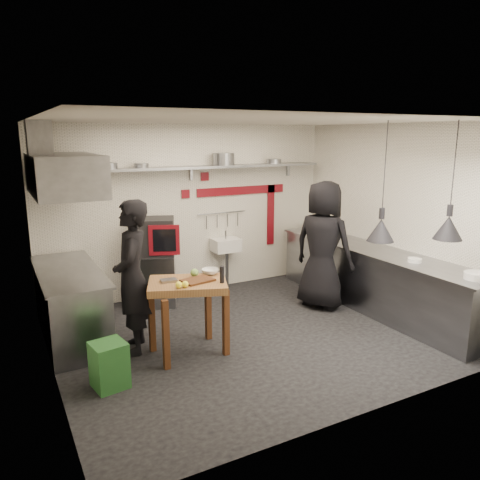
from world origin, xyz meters
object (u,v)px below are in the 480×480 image
chef_left (132,277)px  chef_right (323,245)px  combi_oven (156,237)px  prep_table (188,317)px  oven_stand (156,280)px  green_bin (109,365)px

chef_left → chef_right: (2.99, 0.14, 0.04)m
combi_oven → prep_table: 1.96m
oven_stand → chef_left: (-0.75, -1.45, 0.54)m
green_bin → combi_oven: bearing=60.0°
combi_oven → chef_left: chef_left is taller
combi_oven → oven_stand: bearing=-165.2°
combi_oven → chef_right: bearing=-8.8°
combi_oven → chef_left: 1.65m
oven_stand → combi_oven: (0.03, -0.00, 0.69)m
combi_oven → chef_right: chef_right is taller
combi_oven → prep_table: combi_oven is taller
green_bin → prep_table: 1.12m
oven_stand → prep_table: 1.86m
green_bin → chef_right: bearing=14.2°
oven_stand → chef_left: size_ratio=0.42×
oven_stand → chef_left: chef_left is taller
oven_stand → prep_table: bearing=-74.0°
prep_table → chef_right: chef_right is taller
oven_stand → combi_oven: combi_oven is taller
green_bin → prep_table: prep_table is taller
prep_table → oven_stand: bearing=105.1°
chef_right → combi_oven: bearing=35.8°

